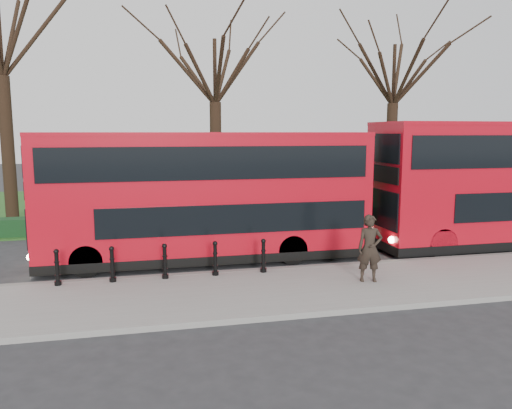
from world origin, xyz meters
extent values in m
plane|color=#28282B|center=(0.00, 0.00, 0.00)|extent=(120.00, 120.00, 0.00)
cube|color=gray|center=(0.00, -3.00, 0.07)|extent=(60.00, 4.00, 0.15)
cube|color=slate|center=(0.00, -1.00, 0.07)|extent=(60.00, 0.25, 0.16)
cube|color=#1D4F1A|center=(0.00, 15.00, 0.03)|extent=(60.00, 18.00, 0.06)
cube|color=black|center=(0.00, 6.80, 0.40)|extent=(60.00, 0.90, 0.80)
cube|color=yellow|center=(0.00, -0.70, 0.01)|extent=(60.00, 0.10, 0.01)
cube|color=yellow|center=(0.00, -0.50, 0.01)|extent=(60.00, 0.10, 0.01)
cylinder|color=black|center=(-8.00, 10.00, 3.53)|extent=(0.60, 0.60, 7.05)
cylinder|color=black|center=(2.00, 10.00, 2.99)|extent=(0.60, 0.60, 5.97)
cylinder|color=black|center=(12.00, 10.00, 3.02)|extent=(0.60, 0.60, 6.04)
cylinder|color=black|center=(-4.22, -1.35, 0.65)|extent=(0.15, 0.15, 1.00)
cylinder|color=black|center=(-2.72, -1.35, 0.65)|extent=(0.15, 0.15, 1.00)
cylinder|color=black|center=(-1.22, -1.35, 0.65)|extent=(0.15, 0.15, 1.00)
cylinder|color=black|center=(0.28, -1.35, 0.65)|extent=(0.15, 0.15, 1.00)
cylinder|color=black|center=(1.78, -1.35, 0.65)|extent=(0.15, 0.15, 1.00)
cube|color=#B30A19|center=(0.37, 0.98, 2.40)|extent=(11.10, 2.52, 4.09)
cube|color=black|center=(0.37, 0.98, 0.30)|extent=(11.12, 2.54, 0.30)
cube|color=black|center=(1.17, -0.29, 1.66)|extent=(8.88, 0.04, 0.96)
cube|color=black|center=(0.37, -0.29, 3.48)|extent=(10.49, 0.04, 1.06)
cube|color=black|center=(-5.20, 0.98, 2.72)|extent=(0.06, 2.22, 0.55)
cylinder|color=black|center=(-3.57, -0.13, 0.50)|extent=(1.01, 0.30, 1.01)
cylinder|color=black|center=(-3.57, 2.09, 0.50)|extent=(1.01, 0.30, 1.01)
cylinder|color=black|center=(3.09, -0.13, 0.50)|extent=(1.01, 0.30, 1.01)
cylinder|color=black|center=(3.09, 2.09, 0.50)|extent=(1.01, 0.30, 1.01)
cube|color=black|center=(6.69, 0.61, 2.95)|extent=(0.06, 2.41, 0.60)
cylinder|color=black|center=(8.47, -0.59, 0.55)|extent=(1.09, 0.33, 1.09)
cylinder|color=black|center=(8.47, 1.82, 0.55)|extent=(1.09, 0.33, 1.09)
imported|color=black|center=(4.55, -2.97, 1.13)|extent=(0.80, 0.62, 1.96)
camera|label=1|loc=(-1.80, -15.94, 4.46)|focal=35.00mm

